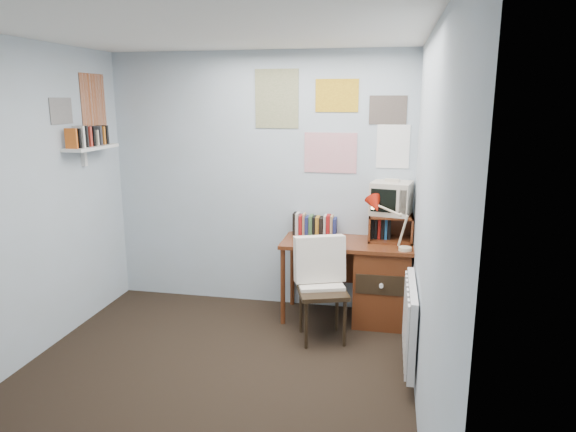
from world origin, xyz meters
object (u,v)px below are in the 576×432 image
crt_tv (391,196)px  wall_shelf (91,148)px  tv_riser (391,228)px  desk_lamp (406,228)px  desk (375,280)px  desk_chair (322,292)px  radiator (410,322)px

crt_tv → wall_shelf: bearing=-158.0°
wall_shelf → tv_riser: bearing=10.3°
desk_lamp → tv_riser: desk_lamp is taller
desk → desk_chair: desk_chair is taller
crt_tv → radiator: (0.17, -1.06, -0.75)m
tv_riser → radiator: size_ratio=0.50×
desk → tv_riser: tv_riser is taller
tv_riser → desk_lamp: bearing=-66.7°
desk → crt_tv: crt_tv is taller
desk_chair → wall_shelf: bearing=159.2°
desk_chair → crt_tv: bearing=30.3°
crt_tv → radiator: size_ratio=0.43×
crt_tv → desk: bearing=-119.9°
crt_tv → wall_shelf: (-2.69, -0.51, 0.45)m
radiator → tv_riser: bearing=99.3°
desk_chair → desk_lamp: (0.68, 0.29, 0.53)m
desk_lamp → crt_tv: size_ratio=1.17×
desk_lamp → tv_riser: 0.34m
radiator → desk_chair: bearing=148.3°
desk_lamp → crt_tv: (-0.13, 0.32, 0.21)m
desk → desk_chair: bearing=-131.8°
desk_lamp → tv_riser: bearing=113.9°
desk → tv_riser: 0.51m
desk_lamp → desk_chair: bearing=-156.1°
desk_lamp → radiator: bearing=-86.2°
desk_chair → radiator: size_ratio=1.08×
desk_chair → crt_tv: crt_tv is taller
crt_tv → desk_chair: bearing=-120.4°
desk_chair → desk: bearing=30.2°
desk_lamp → wall_shelf: size_ratio=0.66×
radiator → wall_shelf: 3.15m
desk_chair → radiator: desk_chair is taller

